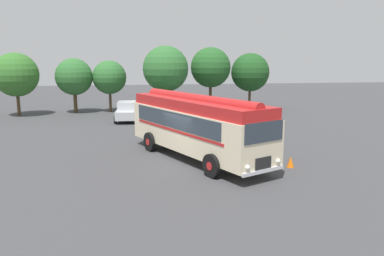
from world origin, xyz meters
The scene contains 13 objects.
ground_plane centered at (0.00, 0.00, 0.00)m, with size 120.00×120.00×0.00m, color #3D3D3F.
vintage_bus centered at (0.61, 0.64, 1.89)m, with size 6.45×10.19×3.49m.
car_near_left centered at (-3.19, 13.94, 0.85)m, with size 2.15×4.29×1.66m.
car_mid_left centered at (-0.34, 14.22, 0.85)m, with size 2.42×4.41×1.66m.
car_mid_right centered at (2.07, 13.59, 0.85)m, with size 2.23×4.33×1.66m.
car_far_right centered at (4.97, 13.76, 0.85)m, with size 2.42×4.41×1.66m.
tree_far_left centered at (-13.23, 18.43, 3.86)m, with size 4.07×4.07×5.89m.
tree_left_of_centre centered at (-8.32, 19.83, 3.58)m, with size 3.61×3.61×5.38m.
tree_centre centered at (-4.90, 20.04, 3.44)m, with size 3.36×3.36×5.16m.
tree_right_of_centre centered at (0.61, 18.20, 4.41)m, with size 4.45×4.45×6.58m.
tree_far_right centered at (5.38, 19.42, 4.39)m, with size 4.11×4.11×6.49m.
tree_extra_right centered at (9.89, 20.08, 3.89)m, with size 4.05×4.05×5.92m.
traffic_cone centered at (4.94, -1.72, 0.28)m, with size 0.36×0.36×0.55m, color orange.
Camera 1 is at (-2.77, -18.64, 5.30)m, focal length 35.00 mm.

